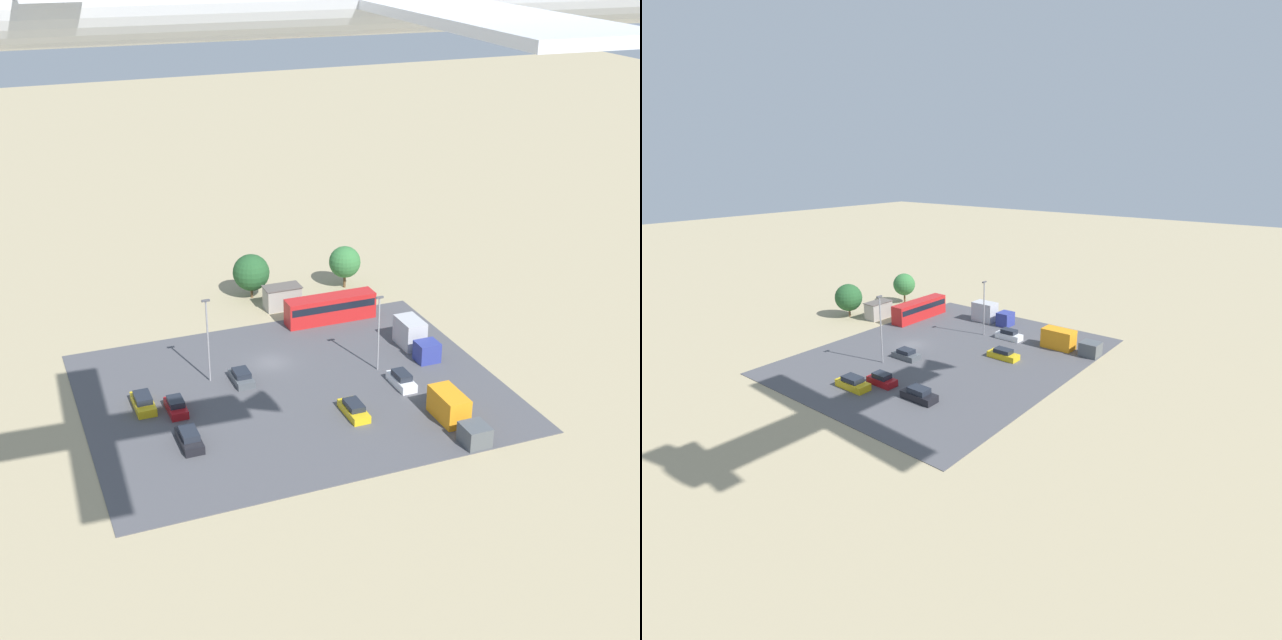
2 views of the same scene
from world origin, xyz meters
TOP-DOWN VIEW (x-y plane):
  - ground_plane at (0.00, 0.00)m, footprint 400.00×400.00m
  - parking_lot_surface at (0.00, 7.42)m, footprint 44.87×36.09m
  - shed_building at (-6.54, -14.46)m, footprint 4.91×2.76m
  - bus at (-10.85, -8.28)m, footprint 11.73×2.61m
  - parked_car_0 at (12.88, 7.03)m, footprint 1.82×4.03m
  - parked_car_1 at (-11.62, 10.60)m, footprint 1.79×4.36m
  - parked_car_2 at (15.90, 4.92)m, footprint 1.99×4.72m
  - parked_car_3 at (13.13, 13.75)m, footprint 1.95×4.63m
  - parked_car_4 at (-4.18, 14.44)m, footprint 1.87×4.65m
  - parked_car_5 at (4.57, 3.30)m, footprint 1.99×4.15m
  - parked_truck_0 at (-12.94, 20.22)m, footprint 2.53×9.09m
  - parked_truck_1 at (-17.03, 3.15)m, footprint 2.59×7.66m
  - tree_near_shed at (-17.04, -18.11)m, footprint 4.40×4.40m
  - tree_apron_mid at (-3.89, -19.44)m, footprint 4.99×4.99m
  - light_pole_lot_centre at (-10.77, 6.18)m, footprint 0.90×0.28m
  - light_pole_lot_edge at (7.77, 1.71)m, footprint 0.90×0.28m

SIDE VIEW (x-z plane):
  - ground_plane at x=0.00m, z-range 0.00..0.00m
  - parking_lot_surface at x=0.00m, z-range 0.00..0.08m
  - parked_car_5 at x=4.57m, z-range -0.04..1.39m
  - parked_car_4 at x=-4.18m, z-range -0.04..1.42m
  - parked_car_0 at x=12.88m, z-range -0.05..1.51m
  - parked_car_2 at x=15.90m, z-range -0.05..1.52m
  - parked_car_3 at x=13.13m, z-range -0.05..1.56m
  - parked_car_1 at x=-11.62m, z-range -0.06..1.58m
  - parked_truck_0 at x=-12.94m, z-range -0.05..2.95m
  - shed_building at x=-6.54m, z-range 0.01..3.12m
  - parked_truck_1 at x=-17.03m, z-range -0.07..3.36m
  - bus at x=-10.85m, z-range 0.21..3.60m
  - tree_apron_mid at x=-3.89m, z-range 0.56..6.69m
  - tree_near_shed at x=-17.04m, z-range 0.78..6.75m
  - light_pole_lot_centre at x=-10.77m, z-range 0.51..9.58m
  - light_pole_lot_edge at x=7.77m, z-range 0.52..10.37m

